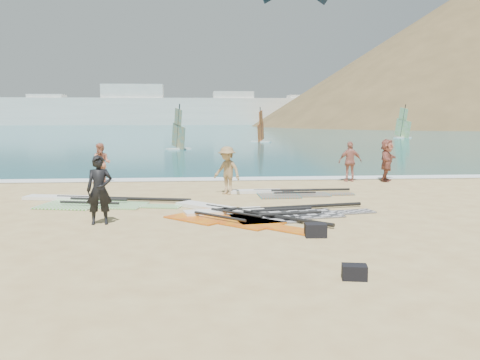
{
  "coord_description": "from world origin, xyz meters",
  "views": [
    {
      "loc": [
        -2.27,
        -13.3,
        3.13
      ],
      "look_at": [
        -0.75,
        4.0,
        1.0
      ],
      "focal_mm": 40.0,
      "sensor_mm": 36.0,
      "label": 1
    }
  ],
  "objects": [
    {
      "name": "surf_line",
      "position": [
        0.0,
        12.3,
        0.0
      ],
      "size": [
        300.0,
        1.2,
        0.04
      ],
      "primitive_type": "cube",
      "color": "white",
      "rests_on": "ground"
    },
    {
      "name": "far_town",
      "position": [
        -15.72,
        150.0,
        4.49
      ],
      "size": [
        160.0,
        8.0,
        12.0
      ],
      "color": "white",
      "rests_on": "ground"
    },
    {
      "name": "windsurfer_left",
      "position": [
        -3.56,
        34.35,
        1.22
      ],
      "size": [
        2.3,
        2.48,
        4.11
      ],
      "rotation": [
        0.0,
        0.0,
        0.48
      ],
      "color": "white",
      "rests_on": "ground"
    },
    {
      "name": "person_wetsuit",
      "position": [
        -4.95,
        2.08,
        0.99
      ],
      "size": [
        0.78,
        0.56,
        1.98
      ],
      "primitive_type": "imported",
      "rotation": [
        0.0,
        0.0,
        0.12
      ],
      "color": "black",
      "rests_on": "ground"
    },
    {
      "name": "beachgoer_mid",
      "position": [
        -0.95,
        7.57,
        0.95
      ],
      "size": [
        1.38,
        1.34,
        1.89
      ],
      "primitive_type": "imported",
      "rotation": [
        0.0,
        0.0,
        -0.73
      ],
      "color": "#98794E",
      "rests_on": "ground"
    },
    {
      "name": "sea",
      "position": [
        0.0,
        132.0,
        0.0
      ],
      "size": [
        300.0,
        240.0,
        0.06
      ],
      "primitive_type": "cube",
      "color": "#0D565C",
      "rests_on": "ground"
    },
    {
      "name": "beachgoer_left",
      "position": [
        -6.47,
        11.5,
        0.92
      ],
      "size": [
        1.01,
        0.86,
        1.84
      ],
      "primitive_type": "imported",
      "rotation": [
        0.0,
        0.0,
        -0.2
      ],
      "color": "#B96F55",
      "rests_on": "ground"
    },
    {
      "name": "gear_bag_far",
      "position": [
        0.78,
        -3.62,
        0.14
      ],
      "size": [
        0.53,
        0.42,
        0.28
      ],
      "primitive_type": "cube",
      "rotation": [
        0.0,
        0.0,
        -0.2
      ],
      "color": "black",
      "rests_on": "ground"
    },
    {
      "name": "rig_orange",
      "position": [
        1.18,
        7.37,
        0.05
      ],
      "size": [
        4.9,
        1.92,
        0.19
      ],
      "rotation": [
        0.0,
        0.0,
        0.01
      ],
      "color": "#E64F22",
      "rests_on": "ground"
    },
    {
      "name": "ground",
      "position": [
        0.0,
        0.0,
        0.0
      ],
      "size": [
        300.0,
        300.0,
        0.0
      ],
      "primitive_type": "plane",
      "color": "tan",
      "rests_on": "ground"
    },
    {
      "name": "rig_grey",
      "position": [
        0.0,
        3.11,
        0.05
      ],
      "size": [
        6.18,
        2.99,
        0.2
      ],
      "rotation": [
        0.0,
        0.0,
        0.2
      ],
      "color": "#262629",
      "rests_on": "ground"
    },
    {
      "name": "rig_green",
      "position": [
        -6.08,
        5.95,
        0.05
      ],
      "size": [
        6.21,
        3.16,
        0.2
      ],
      "rotation": [
        0.0,
        0.0,
        -0.24
      ],
      "color": "green",
      "rests_on": "ground"
    },
    {
      "name": "beachgoer_back",
      "position": [
        5.06,
        11.07,
        0.94
      ],
      "size": [
        1.11,
        0.48,
        1.88
      ],
      "primitive_type": "imported",
      "rotation": [
        0.0,
        0.0,
        3.16
      ],
      "color": "#B76E5F",
      "rests_on": "ground"
    },
    {
      "name": "gear_bag_near",
      "position": [
        0.85,
        -0.04,
        0.17
      ],
      "size": [
        0.57,
        0.43,
        0.35
      ],
      "primitive_type": "cube",
      "rotation": [
        0.0,
        0.0,
        -0.07
      ],
      "color": "black",
      "rests_on": "ground"
    },
    {
      "name": "beachgoer_right",
      "position": [
        6.81,
        11.04,
        1.0
      ],
      "size": [
        1.42,
        1.91,
        2.0
      ],
      "primitive_type": "imported",
      "rotation": [
        0.0,
        0.0,
        1.06
      ],
      "color": "#A25949",
      "rests_on": "ground"
    },
    {
      "name": "windsurfer_right",
      "position": [
        25.51,
        55.7,
        1.31
      ],
      "size": [
        2.56,
        2.85,
        4.52
      ],
      "rotation": [
        0.0,
        0.0,
        0.37
      ],
      "color": "white",
      "rests_on": "ground"
    },
    {
      "name": "rig_red",
      "position": [
        -1.27,
        3.05,
        0.05
      ],
      "size": [
        4.82,
        5.38,
        0.2
      ],
      "rotation": [
        0.0,
        0.0,
        -0.8
      ],
      "color": "red",
      "rests_on": "ground"
    },
    {
      "name": "windsurfer_centre",
      "position": [
        5.38,
        46.84,
        1.2
      ],
      "size": [
        2.27,
        2.5,
        4.01
      ],
      "rotation": [
        0.0,
        0.0,
        -0.4
      ],
      "color": "white",
      "rests_on": "ground"
    }
  ]
}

